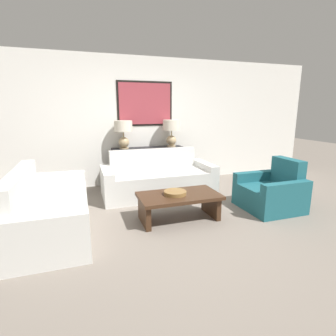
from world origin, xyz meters
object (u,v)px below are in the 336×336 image
Objects in this scene: decorative_bowl at (175,193)px; coffee_table at (179,201)px; console_table at (149,166)px; couch_by_side at (49,209)px; table_lamp_left at (123,131)px; couch_by_back_wall at (158,180)px; table_lamp_right at (171,130)px; armchair_near_back_wall at (271,193)px.

coffee_table is at bearing -8.21° from decorative_bowl.
couch_by_side reaches higher than console_table.
couch_by_back_wall is (0.51, -0.70, -0.88)m from table_lamp_left.
console_table is 2.64× the size of table_lamp_right.
table_lamp_right reaches higher than coffee_table.
table_lamp_right is 2.99m from couch_by_side.
table_lamp_right reaches higher than couch_by_side.
table_lamp_right reaches higher than console_table.
table_lamp_left reaches higher than decorative_bowl.
decorative_bowl is (-0.10, -1.91, 0.01)m from console_table.
console_table is at bearing -180.00° from table_lamp_right.
couch_by_side is 1.76× the size of coffee_table.
decorative_bowl is at bearing -94.66° from couch_by_back_wall.
console_table is 1.73× the size of armchair_near_back_wall.
console_table is 2.64× the size of table_lamp_left.
armchair_near_back_wall is (1.54, -1.29, -0.01)m from couch_by_back_wall.
decorative_bowl is (-0.61, -1.91, -0.75)m from table_lamp_right.
armchair_near_back_wall is (1.58, -0.06, -0.02)m from coffee_table.
coffee_table is (0.47, -1.92, -0.88)m from table_lamp_left.
armchair_near_back_wall is at bearing -5.45° from couch_by_side.
console_table is at bearing 90.00° from couch_by_back_wall.
table_lamp_left is 1.00× the size of table_lamp_right.
couch_by_back_wall is at bearing -90.00° from console_table.
couch_by_back_wall is 2.05m from couch_by_side.
decorative_bowl is at bearing 177.45° from armchair_near_back_wall.
decorative_bowl is at bearing 171.79° from coffee_table.
table_lamp_right is at bearing 0.00° from table_lamp_left.
console_table is at bearing 87.04° from decorative_bowl.
table_lamp_right is at bearing 53.82° from couch_by_back_wall.
coffee_table is 0.14m from decorative_bowl.
couch_by_side is at bearing -137.36° from console_table.
table_lamp_right reaches higher than decorative_bowl.
table_lamp_left reaches higher than couch_by_side.
console_table is 1.91m from decorative_bowl.
console_table is 0.72× the size of couch_by_back_wall.
table_lamp_left is 0.27× the size of couch_by_side.
couch_by_side is 2.39× the size of armchair_near_back_wall.
table_lamp_left is at bearing 103.75° from coffee_table.
table_lamp_left is 1.23m from couch_by_back_wall.
table_lamp_right is 1.23m from couch_by_back_wall.
table_lamp_right is 2.41m from armchair_near_back_wall.
table_lamp_right is 0.66× the size of armchair_near_back_wall.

